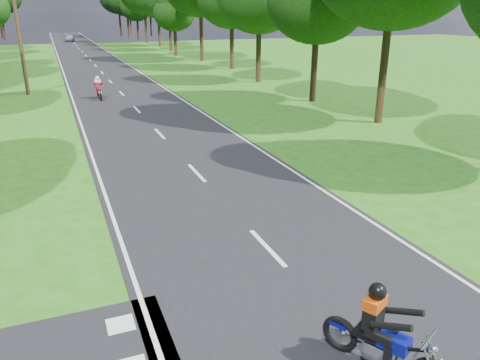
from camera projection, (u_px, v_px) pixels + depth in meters
name	position (u px, v px, depth m)	size (l,w,h in m)	color
ground	(308.00, 291.00, 9.77)	(160.00, 160.00, 0.00)	#255A14
main_road	(90.00, 60.00, 53.35)	(7.00, 140.00, 0.02)	black
road_markings	(90.00, 62.00, 51.67)	(7.40, 140.00, 0.01)	silver
telegraph_pole	(19.00, 33.00, 30.68)	(1.20, 0.26, 8.00)	#382616
rider_near_blue	(386.00, 331.00, 7.33)	(0.62, 1.87, 1.56)	navy
rider_far_red	(98.00, 88.00, 30.16)	(0.58, 1.75, 1.46)	#A20C11
distant_car	(70.00, 38.00, 83.42)	(1.44, 3.57, 1.22)	#BABDC2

